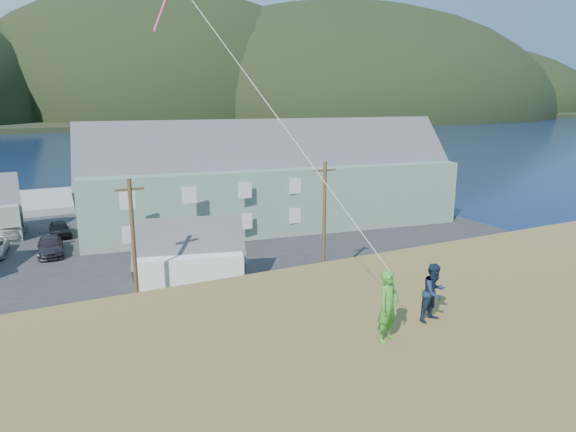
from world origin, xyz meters
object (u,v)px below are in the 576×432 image
at_px(lodge, 272,177).
at_px(kite_flyer_green, 388,306).
at_px(shed_white, 190,257).
at_px(kite_flyer_navy, 434,292).
at_px(wharf, 29,203).

xyz_separation_m(lodge, kite_flyer_green, (-13.95, -37.22, 3.13)).
bearing_deg(kite_flyer_green, lodge, 47.68).
distance_m(shed_white, kite_flyer_navy, 23.98).
bearing_deg(shed_white, wharf, 120.45).
distance_m(lodge, kite_flyer_navy, 38.89).
bearing_deg(shed_white, lodge, 61.88).
relative_size(wharf, kite_flyer_navy, 16.47).
bearing_deg(lodge, wharf, 144.57).
bearing_deg(lodge, shed_white, -124.55).
bearing_deg(kite_flyer_navy, shed_white, 80.90).
bearing_deg(shed_white, kite_flyer_navy, -74.86).
height_order(wharf, kite_flyer_navy, kite_flyer_navy).
bearing_deg(wharf, kite_flyer_navy, -79.99).
xyz_separation_m(lodge, kite_flyer_navy, (-12.15, -36.82, 3.03)).
relative_size(lodge, kite_flyer_navy, 23.96).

